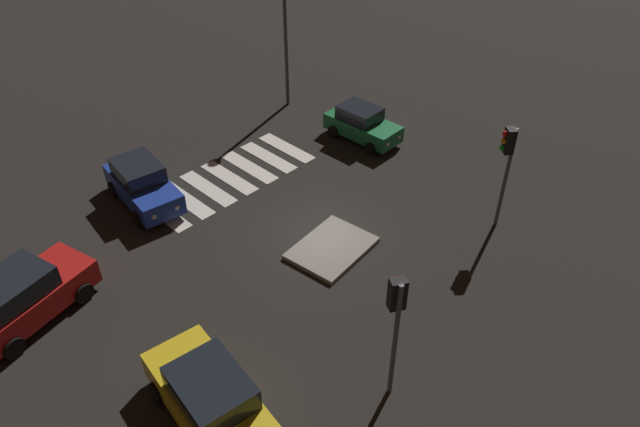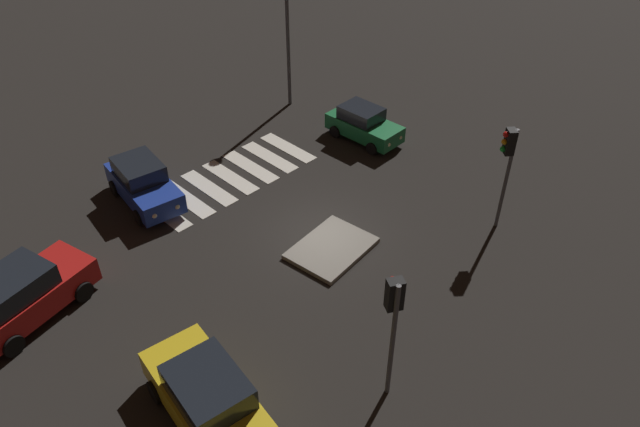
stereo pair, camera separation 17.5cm
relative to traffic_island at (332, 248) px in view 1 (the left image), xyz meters
name	(u,v)px [view 1 (the left image)]	position (x,y,z in m)	size (l,w,h in m)	color
ground_plane	(320,234)	(-0.36, -0.97, -0.09)	(80.00, 80.00, 0.00)	black
traffic_island	(332,248)	(0.00, 0.00, 0.00)	(3.28, 2.60, 0.18)	gray
car_blue	(142,184)	(3.14, -7.61, 0.79)	(2.39, 4.28, 1.79)	#1E389E
car_yellow	(209,397)	(7.49, 2.50, 0.86)	(2.58, 4.64, 1.94)	gold
car_red	(24,296)	(9.30, -4.79, 0.86)	(4.69, 2.82, 1.93)	red
car_green	(362,124)	(-6.93, -4.56, 0.70)	(1.82, 3.76, 1.62)	#196B38
traffic_light_west	(507,154)	(-5.50, 3.47, 3.16)	(0.53, 0.54, 4.29)	#47474C
traffic_light_north	(396,310)	(3.29, 5.34, 3.15)	(0.54, 0.53, 4.28)	#47474C
street_lamp	(285,13)	(-6.94, -9.70, 4.76)	(0.56, 0.56, 7.02)	#47474C
crosswalk_near	(229,178)	(-0.36, -6.51, -0.08)	(7.60, 3.20, 0.02)	silver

